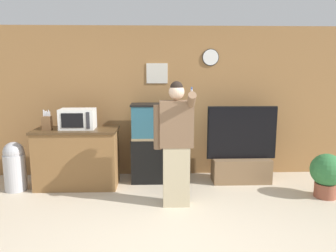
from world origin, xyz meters
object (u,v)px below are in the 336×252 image
aquarium_on_stand (159,143)px  potted_plant (327,173)px  counter_island (77,158)px  knife_block (47,123)px  person_standing (176,142)px  microwave (78,119)px  tv_on_stand (241,160)px  trash_bin (15,166)px

aquarium_on_stand → potted_plant: 2.61m
counter_island → knife_block: bearing=-172.8°
counter_island → person_standing: person_standing is taller
microwave → potted_plant: microwave is taller
microwave → potted_plant: (3.74, -0.62, -0.73)m
potted_plant → aquarium_on_stand: bearing=161.3°
aquarium_on_stand → tv_on_stand: (1.37, -0.10, -0.29)m
potted_plant → trash_bin: (-4.70, 0.45, 0.03)m
microwave → trash_bin: bearing=-170.2°
microwave → tv_on_stand: 2.76m
microwave → person_standing: size_ratio=0.31×
counter_island → trash_bin: bearing=-171.0°
counter_island → microwave: (0.03, 0.02, 0.63)m
microwave → person_standing: (1.50, -0.83, -0.21)m
counter_island → potted_plant: 3.82m
tv_on_stand → person_standing: person_standing is taller
knife_block → person_standing: bearing=-21.0°
knife_block → counter_island: bearing=7.2°
counter_island → knife_block: knife_block is taller
microwave → person_standing: person_standing is taller
person_standing → potted_plant: size_ratio=2.62×
aquarium_on_stand → knife_block: bearing=-170.8°
counter_island → aquarium_on_stand: size_ratio=1.00×
aquarium_on_stand → trash_bin: 2.29m
potted_plant → knife_block: bearing=172.6°
knife_block → aquarium_on_stand: bearing=9.2°
knife_block → potted_plant: bearing=-7.4°
person_standing → trash_bin: bearing=165.0°
counter_island → potted_plant: size_ratio=1.99×
person_standing → knife_block: bearing=159.0°
aquarium_on_stand → tv_on_stand: bearing=-4.3°
microwave → trash_bin: 1.21m
trash_bin → knife_block: bearing=10.4°
knife_block → potted_plant: (4.19, -0.55, -0.69)m
knife_block → trash_bin: (-0.51, -0.09, -0.66)m
person_standing → potted_plant: (2.23, 0.21, -0.53)m
microwave → aquarium_on_stand: aquarium_on_stand is taller
aquarium_on_stand → microwave: bearing=-170.7°
aquarium_on_stand → tv_on_stand: aquarium_on_stand is taller
counter_island → knife_block: (-0.43, -0.05, 0.58)m
tv_on_stand → trash_bin: size_ratio=1.66×
knife_block → trash_bin: bearing=-169.6°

